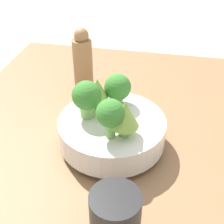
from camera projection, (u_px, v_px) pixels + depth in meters
name	position (u px, v px, depth m)	size (l,w,h in m)	color
ground_plane	(121.00, 145.00, 0.72)	(6.00, 6.00, 0.00)	beige
table	(122.00, 140.00, 0.71)	(0.82, 0.89, 0.03)	olive
bowl	(112.00, 131.00, 0.65)	(0.22, 0.22, 0.07)	silver
romanesco_piece_near	(125.00, 115.00, 0.57)	(0.05, 0.05, 0.08)	#6BA34C
broccoli_floret_back	(118.00, 88.00, 0.66)	(0.06, 0.06, 0.07)	#7AB256
broccoli_floret_front	(110.00, 114.00, 0.56)	(0.05, 0.05, 0.08)	#6BA34C
broccoli_floret_left	(87.00, 97.00, 0.62)	(0.06, 0.06, 0.08)	#7AB256
romanesco_piece_far	(98.00, 90.00, 0.65)	(0.04, 0.04, 0.07)	#7AB256
cup	(115.00, 218.00, 0.47)	(0.08, 0.08, 0.09)	black
pepper_mill	(83.00, 61.00, 0.82)	(0.05, 0.05, 0.17)	#997047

